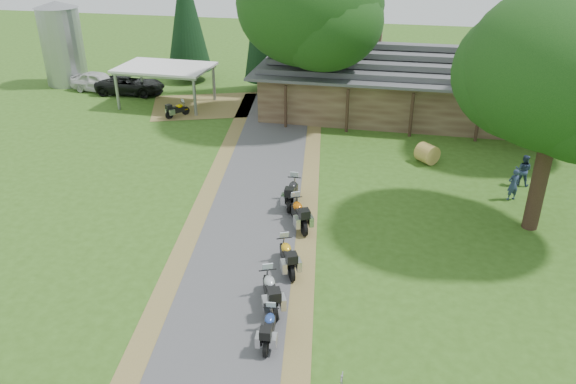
% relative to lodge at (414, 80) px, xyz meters
% --- Properties ---
extents(ground, '(120.00, 120.00, 0.00)m').
position_rel_lodge_xyz_m(ground, '(-6.00, -24.00, -2.45)').
color(ground, '#325417').
rests_on(ground, ground).
extents(driveway, '(51.95, 51.95, 0.00)m').
position_rel_lodge_xyz_m(driveway, '(-6.50, -20.00, -2.45)').
color(driveway, '#454447').
rests_on(driveway, ground).
extents(lodge, '(21.40, 9.40, 4.90)m').
position_rel_lodge_xyz_m(lodge, '(0.00, 0.00, 0.00)').
color(lodge, brown).
rests_on(lodge, ground).
extents(silo, '(3.61, 3.61, 6.56)m').
position_rel_lodge_xyz_m(silo, '(-27.74, 2.15, 0.83)').
color(silo, gray).
rests_on(silo, ground).
extents(carport, '(6.69, 4.58, 2.84)m').
position_rel_lodge_xyz_m(carport, '(-17.50, -1.45, -1.03)').
color(carport, silver).
rests_on(carport, ground).
extents(car_white_sedan, '(3.28, 6.12, 1.94)m').
position_rel_lodge_xyz_m(car_white_sedan, '(-24.13, 0.67, -1.48)').
color(car_white_sedan, silver).
rests_on(car_white_sedan, ground).
extents(car_dark_suv, '(2.72, 5.80, 2.18)m').
position_rel_lodge_xyz_m(car_dark_suv, '(-21.40, 0.56, -1.36)').
color(car_dark_suv, black).
rests_on(car_dark_suv, ground).
extents(motorcycle_row_a, '(0.71, 1.76, 1.18)m').
position_rel_lodge_xyz_m(motorcycle_row_a, '(-4.24, -24.73, -1.86)').
color(motorcycle_row_a, navy).
rests_on(motorcycle_row_a, ground).
extents(motorcycle_row_b, '(1.41, 2.13, 1.39)m').
position_rel_lodge_xyz_m(motorcycle_row_b, '(-4.62, -22.91, -1.75)').
color(motorcycle_row_b, '#ACB0B5').
rests_on(motorcycle_row_b, ground).
extents(motorcycle_row_c, '(1.40, 2.05, 1.34)m').
position_rel_lodge_xyz_m(motorcycle_row_c, '(-4.51, -20.53, -1.78)').
color(motorcycle_row_c, gold).
rests_on(motorcycle_row_c, ground).
extents(motorcycle_row_d, '(1.55, 2.16, 1.42)m').
position_rel_lodge_xyz_m(motorcycle_row_d, '(-4.71, -17.10, -1.74)').
color(motorcycle_row_d, '#BF5906').
rests_on(motorcycle_row_d, ground).
extents(motorcycle_row_e, '(0.77, 2.13, 1.44)m').
position_rel_lodge_xyz_m(motorcycle_row_e, '(-5.40, -15.11, -1.73)').
color(motorcycle_row_e, black).
rests_on(motorcycle_row_e, ground).
extents(motorcycle_carport_a, '(1.42, 1.68, 1.15)m').
position_rel_lodge_xyz_m(motorcycle_carport_a, '(-15.75, -3.94, -1.88)').
color(motorcycle_carport_a, '#D9B700').
rests_on(motorcycle_carport_a, ground).
extents(person_a, '(0.66, 0.59, 1.91)m').
position_rel_lodge_xyz_m(person_a, '(5.01, -12.38, -1.50)').
color(person_a, navy).
rests_on(person_a, ground).
extents(person_b, '(0.65, 0.56, 1.94)m').
position_rel_lodge_xyz_m(person_b, '(5.76, -10.51, -1.48)').
color(person_b, navy).
rests_on(person_b, ground).
extents(hay_bale, '(1.48, 1.48, 1.09)m').
position_rel_lodge_xyz_m(hay_bale, '(1.00, -8.54, -1.90)').
color(hay_bale, '#A9913E').
rests_on(hay_bale, ground).
extents(oak_lodge_left, '(9.20, 9.20, 12.34)m').
position_rel_lodge_xyz_m(oak_lodge_left, '(-6.80, -2.82, 3.72)').
color(oak_lodge_left, '#143811').
rests_on(oak_lodge_left, ground).
extents(oak_lodge_right, '(7.31, 7.31, 10.87)m').
position_rel_lodge_xyz_m(oak_lodge_right, '(7.91, -5.30, 2.98)').
color(oak_lodge_right, '#143811').
rests_on(oak_lodge_right, ground).
extents(oak_driveway, '(7.82, 7.82, 11.60)m').
position_rel_lodge_xyz_m(oak_driveway, '(5.45, -15.08, 3.35)').
color(oak_driveway, '#143811').
rests_on(oak_driveway, ground).
extents(cedar_far, '(3.61, 3.61, 9.84)m').
position_rel_lodge_xyz_m(cedar_far, '(-18.21, 5.20, 2.47)').
color(cedar_far, black).
rests_on(cedar_far, ground).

